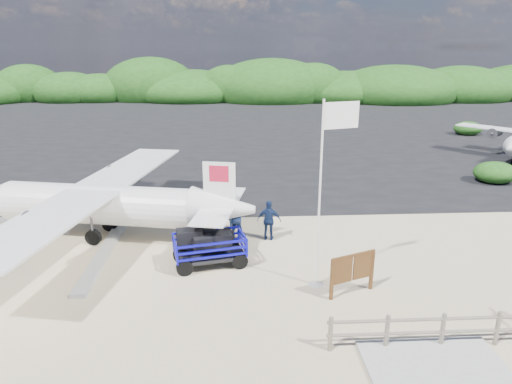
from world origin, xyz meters
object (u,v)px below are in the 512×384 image
flagpole (316,284)px  aircraft_large (357,133)px  baggage_cart (210,265)px  aircraft_small (132,118)px  crew_a (227,207)px  crew_c (269,220)px  signboard (351,294)px  crew_b (236,217)px

flagpole → aircraft_large: 29.26m
baggage_cart → aircraft_small: size_ratio=0.34×
flagpole → crew_a: (-3.03, 5.34, 0.92)m
baggage_cart → aircraft_small: (-10.38, 37.26, 0.00)m
crew_a → aircraft_large: 25.52m
crew_c → baggage_cart: bearing=54.5°
signboard → aircraft_large: 29.62m
flagpole → aircraft_large: flagpole is taller
aircraft_large → aircraft_small: size_ratio=1.77×
signboard → crew_b: (-3.65, 4.91, 0.87)m
crew_a → aircraft_small: (-10.98, 33.56, -0.92)m
crew_c → aircraft_large: 26.09m
crew_c → aircraft_small: bearing=-58.9°
crew_b → crew_c: (1.35, -0.36, -0.02)m
flagpole → signboard: size_ratio=3.50×
crew_a → crew_b: 1.19m
crew_b → flagpole: bearing=139.0°
signboard → baggage_cart: bearing=131.4°
aircraft_large → crew_a: bearing=73.5°
signboard → crew_b: crew_b is taller
signboard → aircraft_small: bearing=88.7°
aircraft_large → aircraft_small: aircraft_large is taller
baggage_cart → aircraft_small: 38.68m
signboard → crew_c: crew_c is taller
crew_a → crew_b: crew_a is taller
aircraft_small → flagpole: bearing=70.3°
crew_a → crew_b: size_ratio=1.07×
signboard → crew_c: (-2.30, 4.55, 0.85)m
crew_a → crew_c: (1.76, -1.48, -0.08)m
crew_a → crew_c: crew_a is taller
flagpole → signboard: (1.03, -0.68, 0.00)m
signboard → crew_a: crew_a is taller
crew_a → aircraft_small: bearing=-70.1°
baggage_cart → crew_b: size_ratio=1.60×
aircraft_small → baggage_cart: bearing=66.1°
flagpole → signboard: 1.24m
aircraft_large → baggage_cart: bearing=75.9°
crew_a → aircraft_small: size_ratio=0.22×
signboard → aircraft_large: bearing=52.4°
crew_a → signboard: bearing=125.8°
baggage_cart → crew_c: 3.35m
crew_a → aircraft_large: size_ratio=0.13×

